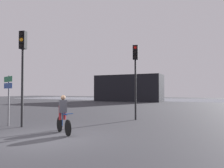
{
  "coord_description": "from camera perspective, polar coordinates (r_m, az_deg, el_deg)",
  "views": [
    {
      "loc": [
        5.89,
        -6.3,
        1.79
      ],
      "look_at": [
        0.5,
        5.0,
        2.2
      ],
      "focal_mm": 35.0,
      "sensor_mm": 36.0,
      "label": 1
    }
  ],
  "objects": [
    {
      "name": "distant_building",
      "position": [
        38.75,
        4.32,
        -1.1
      ],
      "size": [
        11.8,
        4.0,
        4.63
      ],
      "primitive_type": "cube",
      "color": "black",
      "rests_on": "ground"
    },
    {
      "name": "traffic_light_near_left",
      "position": [
        11.91,
        -22.31,
        5.67
      ],
      "size": [
        0.36,
        0.38,
        4.82
      ],
      "rotation": [
        0.0,
        0.0,
        3.35
      ],
      "color": "black",
      "rests_on": "ground"
    },
    {
      "name": "cyclist",
      "position": [
        9.48,
        -12.67,
        -7.7
      ],
      "size": [
        1.46,
        0.96,
        1.62
      ],
      "rotation": [
        0.0,
        0.0,
        -2.15
      ],
      "color": "black",
      "rests_on": "ground"
    },
    {
      "name": "traffic_light_center",
      "position": [
        13.8,
        6.14,
        4.17
      ],
      "size": [
        0.37,
        0.39,
        4.68
      ],
      "rotation": [
        0.0,
        0.0,
        3.39
      ],
      "color": "black",
      "rests_on": "ground"
    },
    {
      "name": "water_strip",
      "position": [
        46.54,
        18.27,
        -3.99
      ],
      "size": [
        80.0,
        16.0,
        0.01
      ],
      "primitive_type": "cube",
      "color": "slate",
      "rests_on": "ground"
    },
    {
      "name": "direction_sign_post",
      "position": [
        12.52,
        -25.46,
        -1.67
      ],
      "size": [
        1.04,
        0.41,
        2.6
      ],
      "rotation": [
        0.0,
        0.0,
        2.79
      ],
      "color": "slate",
      "rests_on": "ground"
    },
    {
      "name": "ground_plane",
      "position": [
        8.81,
        -17.71,
        -13.51
      ],
      "size": [
        120.0,
        120.0,
        0.0
      ],
      "primitive_type": "plane",
      "color": "#333338"
    }
  ]
}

